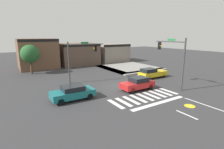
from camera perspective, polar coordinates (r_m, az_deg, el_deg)
name	(u,v)px	position (r m, az deg, el deg)	size (l,w,h in m)	color
ground_plane	(121,86)	(22.08, 2.83, -3.97)	(120.00, 120.00, 0.00)	#353538
crosswalk_near	(145,97)	(18.77, 10.78, -7.26)	(7.85, 2.60, 0.01)	silver
lane_markings	(218,121)	(15.88, 31.74, -12.86)	(6.80, 18.75, 0.01)	white
bike_detector_marking	(190,106)	(17.71, 24.32, -9.46)	(0.96, 0.96, 0.01)	yellow
curb_corner_northeast	(128,68)	(34.35, 5.46, 2.19)	(10.00, 10.60, 0.15)	gray
storefront_row	(75,53)	(38.91, -12.24, 6.83)	(24.08, 6.64, 5.76)	brown
traffic_signal_southeast	(173,54)	(22.21, 19.48, 6.39)	(0.32, 4.44, 6.10)	#383A3D
traffic_signal_northwest	(81,54)	(24.11, -10.07, 6.71)	(5.33, 0.32, 5.58)	#383A3D
car_yellow	(152,73)	(27.04, 13.11, 0.51)	(4.64, 1.75, 1.52)	gold
car_red	(138,83)	(20.82, 8.47, -2.96)	(4.13, 1.79, 1.50)	red
car_teal	(73,92)	(17.91, -12.85, -5.82)	(4.31, 1.93, 1.46)	#196B70
roadside_tree	(30,54)	(31.65, -25.52, 6.14)	(2.99, 2.99, 4.90)	#4C3823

